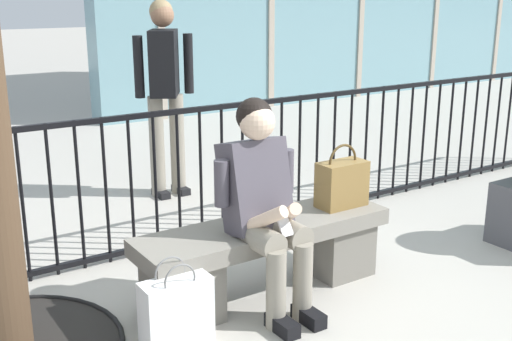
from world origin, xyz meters
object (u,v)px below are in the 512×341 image
at_px(stone_bench, 265,251).
at_px(seated_person_with_phone, 264,200).
at_px(bystander_at_railing, 165,84).
at_px(handbag_on_bench, 342,183).
at_px(shopping_bag, 176,313).

height_order(stone_bench, seated_person_with_phone, seated_person_with_phone).
relative_size(seated_person_with_phone, bystander_at_railing, 0.71).
xyz_separation_m(handbag_on_bench, shopping_bag, (-1.31, -0.26, -0.41)).
bearing_deg(bystander_at_railing, shopping_bag, -115.00).
xyz_separation_m(stone_bench, seated_person_with_phone, (-0.10, -0.13, 0.38)).
bearing_deg(bystander_at_railing, stone_bench, -100.16).
distance_m(stone_bench, shopping_bag, 0.78).
bearing_deg(stone_bench, shopping_bag, -159.66).
bearing_deg(stone_bench, seated_person_with_phone, -127.36).
xyz_separation_m(stone_bench, bystander_at_railing, (0.38, 2.10, 0.73)).
bearing_deg(seated_person_with_phone, handbag_on_bench, 9.92).
distance_m(seated_person_with_phone, shopping_bag, 0.79).
height_order(handbag_on_bench, bystander_at_railing, bystander_at_railing).
bearing_deg(stone_bench, handbag_on_bench, -0.99).
bearing_deg(handbag_on_bench, shopping_bag, -168.75).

